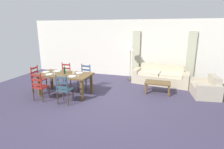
# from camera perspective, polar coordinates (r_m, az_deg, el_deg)

# --- Properties ---
(ground_plane) EXTENTS (9.60, 9.60, 0.02)m
(ground_plane) POSITION_cam_1_polar(r_m,az_deg,el_deg) (6.06, -4.54, -7.99)
(ground_plane) COLOR #3D364F
(wall_far) EXTENTS (9.60, 0.16, 2.70)m
(wall_far) POSITION_cam_1_polar(r_m,az_deg,el_deg) (8.79, 3.34, 8.33)
(wall_far) COLOR silver
(wall_far) RESTS_ON ground_plane
(curtain_panel_left) EXTENTS (0.35, 0.08, 2.20)m
(curtain_panel_left) POSITION_cam_1_polar(r_m,az_deg,el_deg) (8.54, 7.66, 6.35)
(curtain_panel_left) COLOR #B5B594
(curtain_panel_left) RESTS_ON ground_plane
(curtain_panel_right) EXTENTS (0.35, 0.08, 2.20)m
(curtain_panel_right) POSITION_cam_1_polar(r_m,az_deg,el_deg) (8.48, 23.91, 5.17)
(curtain_panel_right) COLOR #B5B594
(curtain_panel_right) RESTS_ON ground_plane
(dining_table) EXTENTS (1.90, 0.96, 0.75)m
(dining_table) POSITION_cam_1_polar(r_m,az_deg,el_deg) (6.54, -14.92, -0.49)
(dining_table) COLOR brown
(dining_table) RESTS_ON ground_plane
(dining_chair_near_left) EXTENTS (0.43, 0.41, 0.96)m
(dining_chair_near_left) POSITION_cam_1_polar(r_m,az_deg,el_deg) (6.27, -22.20, -3.54)
(dining_chair_near_left) COLOR maroon
(dining_chair_near_left) RESTS_ON ground_plane
(dining_chair_near_right) EXTENTS (0.43, 0.41, 0.96)m
(dining_chair_near_right) POSITION_cam_1_polar(r_m,az_deg,el_deg) (5.74, -15.12, -4.57)
(dining_chair_near_right) COLOR #2C4655
(dining_chair_near_right) RESTS_ON ground_plane
(dining_chair_far_left) EXTENTS (0.44, 0.42, 0.96)m
(dining_chair_far_left) POSITION_cam_1_polar(r_m,az_deg,el_deg) (7.43, -14.86, -0.17)
(dining_chair_far_left) COLOR maroon
(dining_chair_far_left) RESTS_ON ground_plane
(dining_chair_far_right) EXTENTS (0.45, 0.43, 0.96)m
(dining_chair_far_right) POSITION_cam_1_polar(r_m,az_deg,el_deg) (6.99, -8.75, -0.77)
(dining_chair_far_right) COLOR navy
(dining_chair_far_right) RESTS_ON ground_plane
(dining_chair_head_west) EXTENTS (0.42, 0.44, 0.96)m
(dining_chair_head_west) POSITION_cam_1_polar(r_m,az_deg,el_deg) (7.22, -22.62, -1.24)
(dining_chair_head_west) COLOR maroon
(dining_chair_head_west) RESTS_ON ground_plane
(dinner_plate_near_left) EXTENTS (0.24, 0.24, 0.02)m
(dinner_plate_near_left) POSITION_cam_1_polar(r_m,az_deg,el_deg) (6.57, -19.45, 0.08)
(dinner_plate_near_left) COLOR white
(dinner_plate_near_left) RESTS_ON dining_table
(fork_near_left) EXTENTS (0.03, 0.17, 0.01)m
(fork_near_left) POSITION_cam_1_polar(r_m,az_deg,el_deg) (6.66, -20.48, 0.13)
(fork_near_left) COLOR silver
(fork_near_left) RESTS_ON dining_table
(dinner_plate_near_right) EXTENTS (0.24, 0.24, 0.02)m
(dinner_plate_near_right) POSITION_cam_1_polar(r_m,az_deg,el_deg) (6.08, -12.62, -0.55)
(dinner_plate_near_right) COLOR white
(dinner_plate_near_right) RESTS_ON dining_table
(fork_near_right) EXTENTS (0.03, 0.17, 0.01)m
(fork_near_right) POSITION_cam_1_polar(r_m,az_deg,el_deg) (6.16, -13.82, -0.49)
(fork_near_right) COLOR silver
(fork_near_right) RESTS_ON dining_table
(dinner_plate_far_left) EXTENTS (0.24, 0.24, 0.02)m
(dinner_plate_far_left) POSITION_cam_1_polar(r_m,az_deg,el_deg) (6.96, -17.03, 1.08)
(dinner_plate_far_left) COLOR white
(dinner_plate_far_left) RESTS_ON dining_table
(fork_far_left) EXTENTS (0.02, 0.17, 0.01)m
(fork_far_left) POSITION_cam_1_polar(r_m,az_deg,el_deg) (7.05, -18.04, 1.11)
(fork_far_left) COLOR silver
(fork_far_left) RESTS_ON dining_table
(dinner_plate_far_right) EXTENTS (0.24, 0.24, 0.02)m
(dinner_plate_far_right) POSITION_cam_1_polar(r_m,az_deg,el_deg) (6.50, -10.45, 0.55)
(dinner_plate_far_right) COLOR white
(dinner_plate_far_right) RESTS_ON dining_table
(fork_far_right) EXTENTS (0.03, 0.17, 0.01)m
(fork_far_right) POSITION_cam_1_polar(r_m,az_deg,el_deg) (6.58, -11.60, 0.60)
(fork_far_right) COLOR silver
(fork_far_right) RESTS_ON dining_table
(dinner_plate_head_west) EXTENTS (0.24, 0.24, 0.02)m
(dinner_plate_head_west) POSITION_cam_1_polar(r_m,az_deg,el_deg) (6.96, -20.43, 0.78)
(dinner_plate_head_west) COLOR white
(dinner_plate_head_west) RESTS_ON dining_table
(fork_head_west) EXTENTS (0.02, 0.17, 0.01)m
(fork_head_west) POSITION_cam_1_polar(r_m,az_deg,el_deg) (7.05, -21.39, 0.82)
(fork_head_west) COLOR silver
(fork_head_west) RESTS_ON dining_table
(wine_bottle) EXTENTS (0.07, 0.07, 0.32)m
(wine_bottle) POSITION_cam_1_polar(r_m,az_deg,el_deg) (6.52, -15.00, 1.31)
(wine_bottle) COLOR #143819
(wine_bottle) RESTS_ON dining_table
(wine_glass_near_left) EXTENTS (0.06, 0.06, 0.16)m
(wine_glass_near_left) POSITION_cam_1_polar(r_m,az_deg,el_deg) (6.55, -18.06, 1.07)
(wine_glass_near_left) COLOR white
(wine_glass_near_left) RESTS_ON dining_table
(wine_glass_near_right) EXTENTS (0.06, 0.06, 0.16)m
(wine_glass_near_right) POSITION_cam_1_polar(r_m,az_deg,el_deg) (6.08, -10.79, 0.54)
(wine_glass_near_right) COLOR white
(wine_glass_near_right) RESTS_ON dining_table
(coffee_cup_primary) EXTENTS (0.07, 0.07, 0.09)m
(coffee_cup_primary) POSITION_cam_1_polar(r_m,az_deg,el_deg) (6.43, -12.18, 0.63)
(coffee_cup_primary) COLOR beige
(coffee_cup_primary) RESTS_ON dining_table
(couch) EXTENTS (2.37, 1.10, 0.80)m
(couch) POSITION_cam_1_polar(r_m,az_deg,el_deg) (7.86, 15.23, -0.78)
(couch) COLOR #BDAE90
(couch) RESTS_ON ground_plane
(coffee_table) EXTENTS (0.90, 0.56, 0.42)m
(coffee_table) POSITION_cam_1_polar(r_m,az_deg,el_deg) (6.68, 14.40, -2.90)
(coffee_table) COLOR brown
(coffee_table) RESTS_ON ground_plane
(armchair_upholstered) EXTENTS (0.94, 1.25, 0.72)m
(armchair_upholstered) POSITION_cam_1_polar(r_m,az_deg,el_deg) (7.09, 27.95, -4.06)
(armchair_upholstered) COLOR #ACA18B
(armchair_upholstered) RESTS_ON ground_plane
(standing_lamp) EXTENTS (0.40, 0.40, 1.64)m
(standing_lamp) POSITION_cam_1_polar(r_m,az_deg,el_deg) (7.99, 5.97, 8.08)
(standing_lamp) COLOR #332D28
(standing_lamp) RESTS_ON ground_plane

